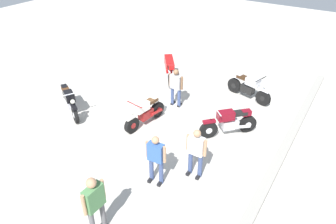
# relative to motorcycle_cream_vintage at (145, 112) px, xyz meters

# --- Properties ---
(ground_plane) EXTENTS (40.00, 40.00, 0.00)m
(ground_plane) POSITION_rel_motorcycle_cream_vintage_xyz_m (-0.46, 0.13, -0.49)
(ground_plane) COLOR #B7B2A8
(curb_edge) EXTENTS (14.00, 0.30, 0.15)m
(curb_edge) POSITION_rel_motorcycle_cream_vintage_xyz_m (-0.46, 4.73, -0.41)
(curb_edge) COLOR #9C978F
(curb_edge) RESTS_ON ground
(motorcycle_cream_vintage) EXTENTS (1.96, 0.72, 1.07)m
(motorcycle_cream_vintage) POSITION_rel_motorcycle_cream_vintage_xyz_m (0.00, 0.00, 0.00)
(motorcycle_cream_vintage) COLOR black
(motorcycle_cream_vintage) RESTS_ON ground
(motorcycle_silver_cruiser) EXTENTS (0.89, 2.04, 1.09)m
(motorcycle_silver_cruiser) POSITION_rel_motorcycle_cream_vintage_xyz_m (-3.83, 2.48, 0.03)
(motorcycle_silver_cruiser) COLOR black
(motorcycle_silver_cruiser) RESTS_ON ground
(motorcycle_red_sportbike) EXTENTS (1.63, 1.38, 1.14)m
(motorcycle_red_sportbike) POSITION_rel_motorcycle_cream_vintage_xyz_m (-3.46, -1.16, 0.11)
(motorcycle_red_sportbike) COLOR black
(motorcycle_red_sportbike) RESTS_ON ground
(motorcycle_black_cruiser) EXTENTS (1.11, 1.89, 1.09)m
(motorcycle_black_cruiser) POSITION_rel_motorcycle_cream_vintage_xyz_m (0.95, -2.87, 0.03)
(motorcycle_black_cruiser) COLOR black
(motorcycle_black_cruiser) RESTS_ON ground
(motorcycle_maroon_cruiser) EXTENTS (1.60, 1.52, 1.09)m
(motorcycle_maroon_cruiser) POSITION_rel_motorcycle_cream_vintage_xyz_m (-1.02, 2.83, 0.03)
(motorcycle_maroon_cruiser) COLOR black
(motorcycle_maroon_cruiser) RESTS_ON ground
(person_in_gray_shirt) EXTENTS (0.30, 0.62, 1.59)m
(person_in_gray_shirt) POSITION_rel_motorcycle_cream_vintage_xyz_m (-1.69, 0.26, 0.41)
(person_in_gray_shirt) COLOR #384772
(person_in_gray_shirt) RESTS_ON ground
(person_in_green_shirt) EXTENTS (0.67, 0.32, 1.76)m
(person_in_green_shirt) POSITION_rel_motorcycle_cream_vintage_xyz_m (4.34, 1.79, 0.53)
(person_in_green_shirt) COLOR #59595B
(person_in_green_shirt) RESTS_ON ground
(person_in_white_shirt) EXTENTS (0.31, 0.63, 1.61)m
(person_in_white_shirt) POSITION_rel_motorcycle_cream_vintage_xyz_m (1.36, 2.79, 0.42)
(person_in_white_shirt) COLOR #384772
(person_in_white_shirt) RESTS_ON ground
(person_in_blue_shirt) EXTENTS (0.34, 0.63, 1.60)m
(person_in_blue_shirt) POSITION_rel_motorcycle_cream_vintage_xyz_m (2.19, 1.99, 0.41)
(person_in_blue_shirt) COLOR #384772
(person_in_blue_shirt) RESTS_ON ground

